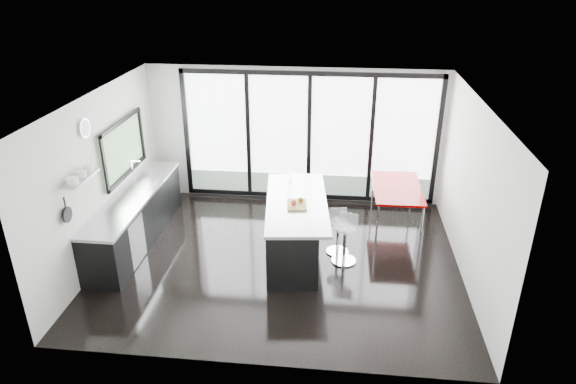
# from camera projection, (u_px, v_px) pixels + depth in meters

# --- Properties ---
(floor) EXTENTS (6.00, 5.00, 0.00)m
(floor) POSITION_uv_depth(u_px,v_px,m) (280.00, 260.00, 8.80)
(floor) COLOR black
(floor) RESTS_ON ground
(ceiling) EXTENTS (6.00, 5.00, 0.00)m
(ceiling) POSITION_uv_depth(u_px,v_px,m) (279.00, 99.00, 7.63)
(ceiling) COLOR white
(ceiling) RESTS_ON wall_back
(wall_back) EXTENTS (6.00, 0.09, 2.80)m
(wall_back) POSITION_uv_depth(u_px,v_px,m) (308.00, 143.00, 10.47)
(wall_back) COLOR silver
(wall_back) RESTS_ON ground
(wall_front) EXTENTS (6.00, 0.00, 2.80)m
(wall_front) POSITION_uv_depth(u_px,v_px,m) (254.00, 272.00, 5.96)
(wall_front) COLOR silver
(wall_front) RESTS_ON ground
(wall_left) EXTENTS (0.26, 5.00, 2.80)m
(wall_left) POSITION_uv_depth(u_px,v_px,m) (108.00, 162.00, 8.68)
(wall_left) COLOR silver
(wall_left) RESTS_ON ground
(wall_right) EXTENTS (0.00, 5.00, 2.80)m
(wall_right) POSITION_uv_depth(u_px,v_px,m) (472.00, 194.00, 7.92)
(wall_right) COLOR silver
(wall_right) RESTS_ON ground
(counter_cabinets) EXTENTS (0.69, 3.24, 1.36)m
(counter_cabinets) POSITION_uv_depth(u_px,v_px,m) (136.00, 217.00, 9.22)
(counter_cabinets) COLOR black
(counter_cabinets) RESTS_ON floor
(island) EXTENTS (1.27, 2.51, 1.28)m
(island) POSITION_uv_depth(u_px,v_px,m) (292.00, 226.00, 8.84)
(island) COLOR black
(island) RESTS_ON floor
(bar_stool_near) EXTENTS (0.54, 0.54, 0.67)m
(bar_stool_near) POSITION_uv_depth(u_px,v_px,m) (344.00, 244.00, 8.62)
(bar_stool_near) COLOR silver
(bar_stool_near) RESTS_ON floor
(bar_stool_far) EXTENTS (0.44, 0.44, 0.62)m
(bar_stool_far) POSITION_uv_depth(u_px,v_px,m) (338.00, 237.00, 8.90)
(bar_stool_far) COLOR silver
(bar_stool_far) RESTS_ON floor
(red_table) EXTENTS (0.90, 1.55, 0.83)m
(red_table) POSITION_uv_depth(u_px,v_px,m) (395.00, 207.00, 9.73)
(red_table) COLOR #810000
(red_table) RESTS_ON floor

